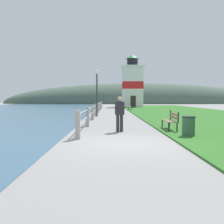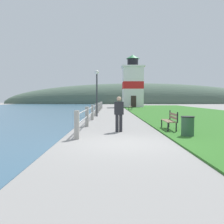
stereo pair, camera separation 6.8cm
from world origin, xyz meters
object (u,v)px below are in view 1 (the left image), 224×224
object	(u,v)px
park_bench_midway	(131,106)
trash_bin	(188,127)
park_bench_near	(171,119)
lamp_post	(97,84)
lighthouse	(132,84)
person_strolling	(120,113)

from	to	relation	value
park_bench_midway	trash_bin	world-z (taller)	park_bench_midway
park_bench_near	lamp_post	bearing A→B (deg)	-64.85
park_bench_midway	lighthouse	world-z (taller)	lighthouse
person_strolling	lamp_post	distance (m)	10.15
park_bench_near	person_strolling	world-z (taller)	person_strolling
park_bench_midway	lighthouse	xyz separation A→B (m)	(1.28, 11.88, 3.50)
park_bench_midway	trash_bin	bearing A→B (deg)	95.59
park_bench_midway	lamp_post	world-z (taller)	lamp_post
park_bench_midway	lamp_post	distance (m)	11.98
person_strolling	park_bench_near	bearing A→B (deg)	-92.77
lighthouse	trash_bin	bearing A→B (deg)	-91.57
park_bench_near	park_bench_midway	world-z (taller)	same
park_bench_midway	lamp_post	xyz separation A→B (m)	(-3.88, -11.12, 2.20)
person_strolling	lamp_post	bearing A→B (deg)	-3.38
trash_bin	park_bench_near	bearing A→B (deg)	95.17
park_bench_midway	lighthouse	bearing A→B (deg)	-91.41
trash_bin	lamp_post	xyz separation A→B (m)	(-4.21, 11.51, 2.31)
lighthouse	lamp_post	distance (m)	23.61
park_bench_near	lamp_post	world-z (taller)	lamp_post
lighthouse	lamp_post	xyz separation A→B (m)	(-5.16, -23.00, -1.30)
park_bench_midway	person_strolling	bearing A→B (deg)	88.36
park_bench_near	lighthouse	world-z (taller)	lighthouse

